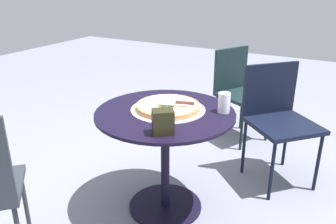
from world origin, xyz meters
name	(u,v)px	position (x,y,z in m)	size (l,w,h in m)	color
ground_plane	(165,206)	(0.00, 0.00, 0.00)	(10.00, 10.00, 0.00)	slate
patio_table	(165,140)	(0.00, 0.00, 0.49)	(0.84, 0.84, 0.68)	black
pizza_on_tray	(168,107)	(0.00, 0.04, 0.70)	(0.45, 0.45, 0.05)	silver
pizza_server	(177,103)	(0.06, 0.03, 0.74)	(0.22, 0.11, 0.02)	silver
drinking_cup	(224,103)	(0.31, 0.16, 0.74)	(0.07, 0.07, 0.12)	silver
napkin_dispenser	(163,122)	(0.14, -0.27, 0.75)	(0.11, 0.08, 0.13)	black
patio_chair_near	(278,114)	(0.52, 0.73, 0.51)	(0.61, 0.61, 0.85)	black
patio_chair_corner	(238,87)	(0.04, 1.28, 0.49)	(0.52, 0.52, 0.83)	black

